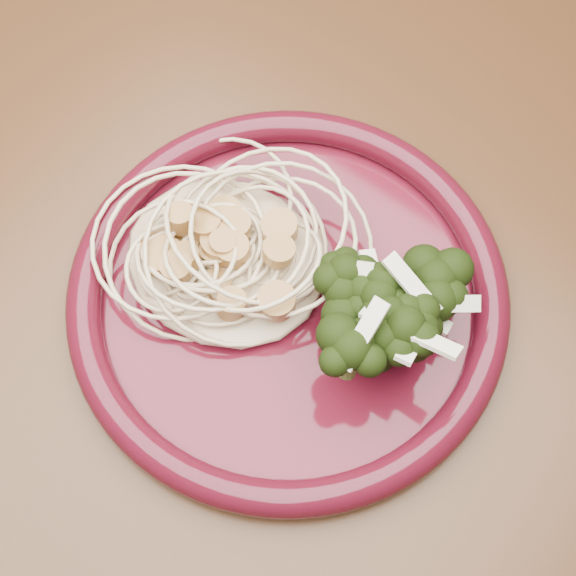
# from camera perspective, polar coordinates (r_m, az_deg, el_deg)

# --- Properties ---
(dining_table) EXTENTS (1.20, 0.80, 0.75)m
(dining_table) POSITION_cam_1_polar(r_m,az_deg,el_deg) (0.67, -0.16, 3.22)
(dining_table) COLOR #472814
(dining_table) RESTS_ON ground
(dinner_plate) EXTENTS (0.33, 0.33, 0.02)m
(dinner_plate) POSITION_cam_1_polar(r_m,az_deg,el_deg) (0.53, -0.00, -0.43)
(dinner_plate) COLOR #4A0C19
(dinner_plate) RESTS_ON dining_table
(spaghetti_pile) EXTENTS (0.16, 0.14, 0.03)m
(spaghetti_pile) POSITION_cam_1_polar(r_m,az_deg,el_deg) (0.53, -4.56, 2.51)
(spaghetti_pile) COLOR beige
(spaghetti_pile) RESTS_ON dinner_plate
(scallop_cluster) EXTENTS (0.15, 0.15, 0.04)m
(scallop_cluster) POSITION_cam_1_polar(r_m,az_deg,el_deg) (0.50, -4.88, 4.53)
(scallop_cluster) COLOR #B08547
(scallop_cluster) RESTS_ON spaghetti_pile
(broccoli_pile) EXTENTS (0.11, 0.17, 0.05)m
(broccoli_pile) POSITION_cam_1_polar(r_m,az_deg,el_deg) (0.50, 5.94, -2.49)
(broccoli_pile) COLOR black
(broccoli_pile) RESTS_ON dinner_plate
(onion_garnish) EXTENTS (0.08, 0.11, 0.05)m
(onion_garnish) POSITION_cam_1_polar(r_m,az_deg,el_deg) (0.47, 6.32, -0.94)
(onion_garnish) COLOR beige
(onion_garnish) RESTS_ON broccoli_pile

